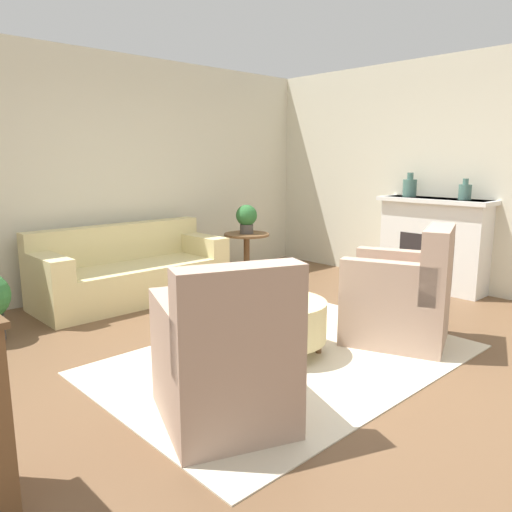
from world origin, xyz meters
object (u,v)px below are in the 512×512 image
object	(u,v)px
side_table	(247,247)
vase_mantel_far	(465,191)
vase_mantel_near	(410,187)
armchair_right	(403,299)
couch	(131,273)
armchair_left	(225,362)
potted_plant_on_side_table	(247,217)
ottoman_table	(278,320)

from	to	relation	value
side_table	vase_mantel_far	xyz separation A→B (m)	(1.30, -2.30, 0.79)
vase_mantel_near	vase_mantel_far	world-z (taller)	vase_mantel_near
vase_mantel_near	armchair_right	bearing A→B (deg)	-150.30
couch	armchair_left	distance (m)	3.03
armchair_right	potted_plant_on_side_table	bearing A→B (deg)	77.42
vase_mantel_far	potted_plant_on_side_table	bearing A→B (deg)	119.52
vase_mantel_near	potted_plant_on_side_table	xyz separation A→B (m)	(-1.30, 1.60, -0.41)
ottoman_table	potted_plant_on_side_table	size ratio (longest dim) A/B	2.08
couch	side_table	xyz separation A→B (m)	(1.62, -0.19, 0.12)
couch	ottoman_table	world-z (taller)	couch
armchair_left	vase_mantel_far	size ratio (longest dim) A/B	4.26
couch	armchair_right	xyz separation A→B (m)	(1.02, -2.86, 0.09)
armchair_right	side_table	size ratio (longest dim) A/B	1.69
couch	vase_mantel_near	world-z (taller)	vase_mantel_near
couch	armchair_right	world-z (taller)	armchair_right
vase_mantel_far	armchair_right	bearing A→B (deg)	-168.61
armchair_right	ottoman_table	xyz separation A→B (m)	(-0.98, 0.56, -0.11)
vase_mantel_near	potted_plant_on_side_table	size ratio (longest dim) A/B	0.78
couch	potted_plant_on_side_table	xyz separation A→B (m)	(1.62, -0.19, 0.52)
side_table	vase_mantel_near	size ratio (longest dim) A/B	2.07
armchair_left	potted_plant_on_side_table	size ratio (longest dim) A/B	2.75
side_table	potted_plant_on_side_table	world-z (taller)	potted_plant_on_side_table
side_table	vase_mantel_far	world-z (taller)	vase_mantel_far
ottoman_table	side_table	bearing A→B (deg)	53.37
armchair_left	side_table	bearing A→B (deg)	45.81
armchair_right	vase_mantel_far	world-z (taller)	vase_mantel_far
ottoman_table	potted_plant_on_side_table	xyz separation A→B (m)	(1.58, 2.12, 0.54)
ottoman_table	vase_mantel_far	world-z (taller)	vase_mantel_far
ottoman_table	potted_plant_on_side_table	distance (m)	2.70
couch	side_table	bearing A→B (deg)	-6.51
couch	armchair_left	bearing A→B (deg)	-108.93
side_table	potted_plant_on_side_table	xyz separation A→B (m)	(0.00, -0.00, 0.40)
couch	armchair_right	bearing A→B (deg)	-70.32
couch	side_table	world-z (taller)	couch
couch	ottoman_table	distance (m)	2.30
couch	vase_mantel_far	size ratio (longest dim) A/B	8.78
armchair_right	armchair_left	bearing A→B (deg)	180.00
side_table	potted_plant_on_side_table	distance (m)	0.40
potted_plant_on_side_table	vase_mantel_near	bearing A→B (deg)	-50.82
armchair_right	couch	bearing A→B (deg)	109.68
ottoman_table	side_table	distance (m)	2.64
couch	armchair_right	distance (m)	3.04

